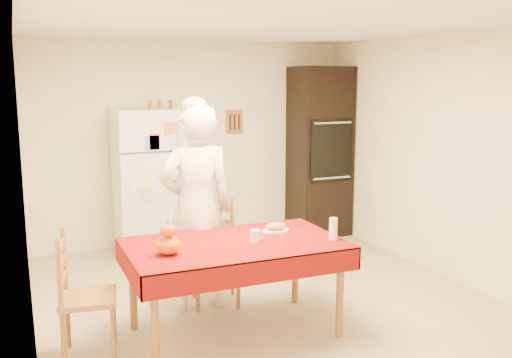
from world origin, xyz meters
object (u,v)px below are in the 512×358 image
pumpkin_lower (168,245)px  bread_plate (276,231)px  coffee_mug (255,236)px  seated_woman (197,208)px  refrigerator (149,183)px  wine_glass (333,229)px  dining_table (235,251)px  oven_cabinet (320,152)px  chair_left (79,291)px  chair_far (215,248)px

pumpkin_lower → bread_plate: size_ratio=0.76×
coffee_mug → bread_plate: 0.36m
seated_woman → bread_plate: 0.74m
refrigerator → wine_glass: (0.91, -2.64, -0.00)m
dining_table → pumpkin_lower: pumpkin_lower is taller
bread_plate → wine_glass: bearing=-50.2°
coffee_mug → oven_cabinet: bearing=51.8°
dining_table → wine_glass: size_ratio=9.66×
chair_left → coffee_mug: bearing=-86.0°
pumpkin_lower → oven_cabinet: bearing=43.6°
bread_plate → chair_left: bearing=-176.7°
dining_table → chair_far: size_ratio=1.79×
chair_left → bread_plate: chair_left is taller
chair_left → coffee_mug: chair_left is taller
chair_far → pumpkin_lower: chair_far is taller
refrigerator → seated_woman: size_ratio=0.93×
chair_far → pumpkin_lower: (-0.64, -0.83, 0.32)m
chair_far → wine_glass: size_ratio=5.40×
coffee_mug → pumpkin_lower: (-0.71, -0.05, 0.02)m
refrigerator → bread_plate: size_ratio=7.08×
bread_plate → seated_woman: bearing=138.9°
oven_cabinet → dining_table: size_ratio=1.29×
seated_woman → bread_plate: seated_woman is taller
refrigerator → pumpkin_lower: (-0.41, -2.51, -0.02)m
coffee_mug → dining_table: bearing=158.6°
chair_far → bread_plate: bearing=-45.5°
chair_left → bread_plate: size_ratio=3.96×
dining_table → wine_glass: wine_glass is taller
oven_cabinet → chair_left: oven_cabinet is taller
chair_left → coffee_mug: 1.38m
chair_left → wine_glass: 2.00m
chair_far → coffee_mug: bearing=-72.8°
chair_far → pumpkin_lower: size_ratio=5.23×
coffee_mug → wine_glass: bearing=-15.6°
refrigerator → seated_woman: seated_woman is taller
oven_cabinet → chair_far: oven_cabinet is taller
coffee_mug → bread_plate: (0.28, 0.22, -0.04)m
dining_table → pumpkin_lower: size_ratio=9.35×
oven_cabinet → chair_left: (-3.32, -2.39, -0.59)m
oven_cabinet → coffee_mug: 3.21m
dining_table → chair_far: bearing=84.0°
dining_table → coffee_mug: size_ratio=17.00×
chair_left → seated_woman: size_ratio=0.52×
wine_glass → bread_plate: 0.52m
seated_woman → coffee_mug: (0.26, -0.70, -0.10)m
refrigerator → coffee_mug: size_ratio=17.00×
chair_far → wine_glass: bearing=-42.4°
dining_table → chair_left: size_ratio=1.79×
refrigerator → bread_plate: (0.58, -2.25, -0.08)m
dining_table → chair_left: (-1.19, 0.07, -0.18)m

